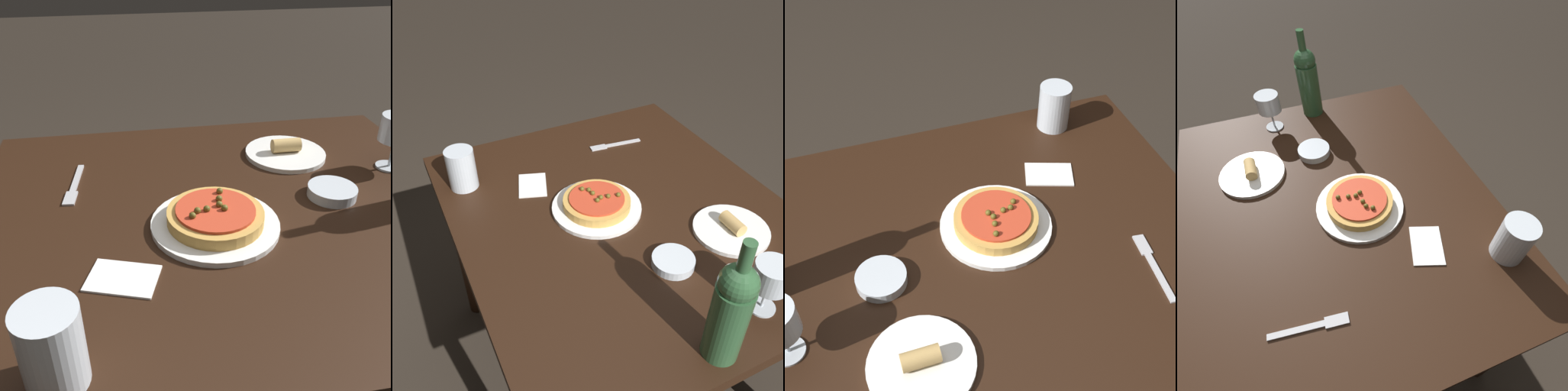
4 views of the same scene
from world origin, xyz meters
TOP-DOWN VIEW (x-y plane):
  - ground_plane at (0.00, 0.00)m, footprint 14.00×14.00m
  - dining_table at (0.00, 0.00)m, footprint 1.10×0.93m
  - dinner_plate at (0.05, 0.06)m, footprint 0.26×0.26m
  - pizza at (0.05, 0.06)m, footprint 0.20×0.20m
  - wine_glass at (-0.44, -0.12)m, footprint 0.08×0.08m
  - wine_bottle at (-0.49, 0.04)m, footprint 0.08×0.08m
  - water_cup at (0.33, 0.38)m, footprint 0.09×0.09m
  - side_bowl at (-0.24, -0.01)m, footprint 0.11×0.11m
  - fork at (0.34, -0.15)m, footprint 0.04×0.19m
  - side_plate at (-0.20, -0.23)m, footprint 0.21×0.21m
  - paper_napkin at (0.24, 0.19)m, footprint 0.14×0.12m

SIDE VIEW (x-z plane):
  - ground_plane at x=0.00m, z-range 0.00..0.00m
  - dining_table at x=0.00m, z-range 0.28..1.03m
  - paper_napkin at x=0.24m, z-range 0.76..0.76m
  - fork at x=0.34m, z-range 0.76..0.76m
  - dinner_plate at x=0.05m, z-range 0.76..0.77m
  - side_plate at x=-0.20m, z-range 0.74..0.79m
  - side_bowl at x=-0.24m, z-range 0.76..0.78m
  - pizza at x=0.05m, z-range 0.76..0.81m
  - water_cup at x=0.33m, z-range 0.76..0.89m
  - wine_glass at x=-0.44m, z-range 0.79..0.93m
  - wine_bottle at x=-0.49m, z-range 0.73..1.05m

